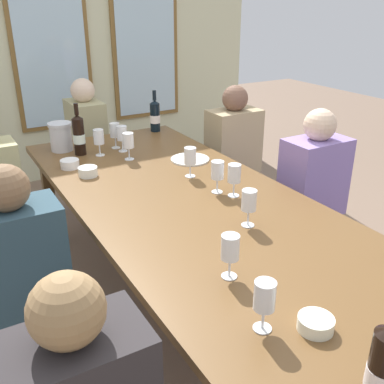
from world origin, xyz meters
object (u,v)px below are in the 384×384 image
at_px(wine_glass_3, 122,134).
at_px(wine_glass_5, 128,142).
at_px(white_plate_0, 190,159).
at_px(metal_pitcher, 61,137).
at_px(wine_glass_2, 230,249).
at_px(wine_glass_9, 190,157).
at_px(wine_bottle_0, 383,370).
at_px(wine_glass_7, 249,202).
at_px(wine_glass_1, 265,298).
at_px(wine_glass_6, 218,171).
at_px(seated_person_6, 88,150).
at_px(seated_person_3, 233,162).
at_px(seated_person_4, 24,293).
at_px(wine_bottle_2, 79,135).
at_px(tasting_bowl_1, 316,324).
at_px(seated_person_5, 311,202).
at_px(dining_table, 193,212).
at_px(tasting_bowl_2, 70,164).
at_px(wine_glass_0, 115,131).
at_px(wine_glass_8, 234,175).
at_px(tasting_bowl_0, 88,172).
at_px(wine_bottle_1, 155,116).
at_px(wine_glass_10, 99,137).

bearing_deg(wine_glass_3, wine_glass_5, -98.94).
height_order(white_plate_0, metal_pitcher, metal_pitcher).
height_order(wine_glass_2, wine_glass_9, same).
relative_size(wine_bottle_0, wine_glass_7, 1.94).
height_order(wine_glass_1, wine_glass_2, same).
xyz_separation_m(wine_glass_6, seated_person_6, (-0.17, 1.69, -0.33)).
xyz_separation_m(seated_person_3, seated_person_4, (-1.73, -0.92, 0.00)).
bearing_deg(wine_glass_2, wine_bottle_2, 91.62).
distance_m(tasting_bowl_1, seated_person_5, 1.47).
bearing_deg(wine_glass_5, white_plate_0, -31.83).
height_order(dining_table, wine_bottle_0, wine_bottle_0).
height_order(tasting_bowl_2, wine_glass_6, wine_glass_6).
bearing_deg(wine_glass_0, wine_glass_6, -79.33).
bearing_deg(seated_person_4, tasting_bowl_1, -53.58).
distance_m(white_plate_0, wine_bottle_0, 1.94).
distance_m(wine_bottle_2, wine_glass_6, 1.07).
bearing_deg(seated_person_5, wine_glass_8, -173.62).
xyz_separation_m(white_plate_0, wine_glass_0, (-0.32, 0.47, 0.11)).
relative_size(tasting_bowl_1, wine_glass_7, 0.66).
bearing_deg(wine_glass_2, white_plate_0, 66.47).
relative_size(wine_glass_8, seated_person_5, 0.16).
bearing_deg(wine_glass_5, seated_person_6, 88.41).
distance_m(tasting_bowl_0, wine_glass_5, 0.36).
xyz_separation_m(wine_glass_7, seated_person_6, (-0.09, 2.07, -0.33)).
relative_size(metal_pitcher, tasting_bowl_0, 1.72).
xyz_separation_m(wine_bottle_1, wine_bottle_2, (-0.67, -0.26, 0.01)).
bearing_deg(seated_person_6, tasting_bowl_2, -113.19).
xyz_separation_m(dining_table, wine_bottle_0, (-0.23, -1.30, 0.19)).
xyz_separation_m(tasting_bowl_2, wine_glass_7, (0.48, -1.15, 0.09)).
bearing_deg(tasting_bowl_2, wine_glass_9, -41.17).
relative_size(tasting_bowl_1, wine_glass_9, 0.66).
xyz_separation_m(tasting_bowl_0, seated_person_4, (-0.52, -0.66, -0.24)).
height_order(wine_glass_8, wine_glass_10, same).
height_order(dining_table, seated_person_4, seated_person_4).
distance_m(wine_bottle_0, seated_person_4, 1.46).
relative_size(dining_table, wine_glass_10, 15.87).
xyz_separation_m(wine_glass_7, seated_person_4, (-0.95, 0.31, -0.33)).
bearing_deg(wine_glass_10, wine_glass_6, -69.51).
bearing_deg(seated_person_6, seated_person_4, -116.08).
distance_m(metal_pitcher, wine_glass_1, 2.09).
bearing_deg(wine_glass_5, wine_glass_1, -98.87).
bearing_deg(seated_person_4, wine_glass_0, 51.42).
bearing_deg(wine_glass_10, wine_glass_5, -51.80).
distance_m(metal_pitcher, wine_glass_2, 1.80).
distance_m(wine_glass_9, seated_person_6, 1.47).
bearing_deg(wine_glass_10, seated_person_3, -3.06).
xyz_separation_m(wine_bottle_1, seated_person_5, (0.46, -1.24, -0.33)).
relative_size(wine_bottle_1, seated_person_3, 0.28).
bearing_deg(wine_bottle_0, white_plate_0, 73.94).
relative_size(wine_glass_3, seated_person_6, 0.16).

